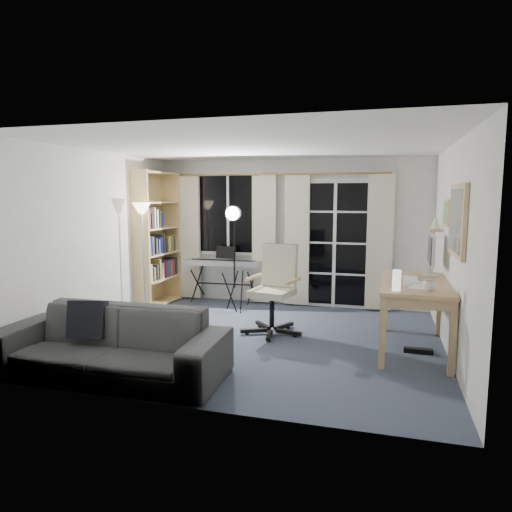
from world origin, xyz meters
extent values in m
cube|color=#333A4A|center=(0.00, 0.00, -0.01)|extent=(4.50, 4.00, 0.02)
cube|color=white|center=(-1.05, 1.98, 1.50)|extent=(1.20, 0.06, 1.40)
cube|color=black|center=(-1.05, 1.95, 1.50)|extent=(1.10, 0.02, 1.30)
cube|color=white|center=(-1.05, 1.94, 1.50)|extent=(0.04, 0.03, 1.30)
cube|color=white|center=(0.75, 1.98, 1.02)|extent=(1.32, 0.06, 2.11)
cube|color=black|center=(0.45, 1.95, 1.02)|extent=(0.55, 0.02, 1.95)
cube|color=black|center=(1.05, 1.95, 1.02)|extent=(0.55, 0.02, 1.95)
cube|color=white|center=(0.75, 1.94, 1.02)|extent=(0.05, 0.04, 2.05)
cube|color=white|center=(0.75, 1.94, 0.55)|extent=(1.15, 0.03, 0.03)
cube|color=white|center=(0.75, 1.94, 1.05)|extent=(1.15, 0.03, 0.03)
cube|color=white|center=(0.75, 1.94, 1.55)|extent=(1.15, 0.03, 0.03)
cylinder|color=gold|center=(-0.15, 1.90, 2.15)|extent=(3.50, 0.03, 0.03)
cube|color=beige|center=(-1.75, 1.88, 1.08)|extent=(0.40, 0.07, 2.10)
cube|color=beige|center=(-0.40, 1.88, 1.08)|extent=(0.40, 0.07, 2.10)
cube|color=beige|center=(0.15, 1.88, 1.08)|extent=(0.40, 0.07, 2.10)
cube|color=beige|center=(1.45, 1.88, 1.08)|extent=(0.40, 0.07, 2.10)
cube|color=tan|center=(-2.12, 0.84, 1.10)|extent=(0.35, 0.05, 2.20)
cube|color=tan|center=(-2.06, 1.83, 1.10)|extent=(0.35, 0.05, 2.20)
cube|color=tan|center=(-2.25, 1.34, 1.10)|extent=(0.08, 0.99, 2.20)
cube|color=tan|center=(-2.09, 1.33, 0.03)|extent=(0.40, 1.01, 0.03)
cube|color=tan|center=(-2.09, 1.33, 0.44)|extent=(0.40, 1.01, 0.03)
cube|color=tan|center=(-2.09, 1.33, 0.86)|extent=(0.40, 1.01, 0.03)
cube|color=tan|center=(-2.09, 1.33, 1.28)|extent=(0.40, 1.01, 0.03)
cube|color=tan|center=(-2.09, 1.33, 1.70)|extent=(0.40, 1.01, 0.03)
cube|color=tan|center=(-2.09, 1.33, 2.17)|extent=(0.40, 1.01, 0.03)
cube|color=beige|center=(-2.09, 0.93, 0.60)|extent=(0.25, 0.08, 0.28)
cube|color=olive|center=(-2.08, 1.03, 0.57)|extent=(0.25, 0.06, 0.22)
cube|color=#353535|center=(-2.08, 1.12, 0.58)|extent=(0.25, 0.05, 0.25)
cube|color=olive|center=(-2.07, 1.21, 0.62)|extent=(0.25, 0.05, 0.33)
cube|color=beige|center=(-2.07, 1.29, 0.58)|extent=(0.25, 0.07, 0.26)
cube|color=maroon|center=(-2.06, 1.39, 0.59)|extent=(0.25, 0.05, 0.26)
cube|color=#3940AD|center=(-2.06, 1.48, 0.59)|extent=(0.25, 0.07, 0.27)
cube|color=olive|center=(-2.06, 1.58, 0.58)|extent=(0.25, 0.05, 0.25)
cube|color=maroon|center=(-2.05, 1.65, 0.59)|extent=(0.25, 0.07, 0.26)
cube|color=#353535|center=(-2.05, 1.76, 0.60)|extent=(0.25, 0.04, 0.29)
cube|color=#3940AD|center=(-2.09, 0.93, 1.02)|extent=(0.25, 0.05, 0.30)
cube|color=#353535|center=(-2.08, 1.01, 1.02)|extent=(0.25, 0.08, 0.29)
cube|color=#353535|center=(-2.08, 1.11, 1.00)|extent=(0.25, 0.05, 0.25)
cube|color=#3940AD|center=(-2.07, 1.20, 0.99)|extent=(0.25, 0.05, 0.24)
cube|color=#3940AD|center=(-2.07, 1.28, 1.00)|extent=(0.25, 0.05, 0.26)
cube|color=#353535|center=(-2.07, 1.36, 1.02)|extent=(0.25, 0.05, 0.30)
cube|color=#353535|center=(-2.06, 1.44, 0.99)|extent=(0.25, 0.06, 0.24)
cube|color=#E7CA56|center=(-2.06, 1.53, 1.00)|extent=(0.25, 0.06, 0.26)
cube|color=olive|center=(-2.05, 1.62, 1.01)|extent=(0.25, 0.04, 0.27)
cube|color=#353535|center=(-2.05, 1.70, 1.00)|extent=(0.25, 0.04, 0.26)
cube|color=maroon|center=(-2.09, 0.93, 1.45)|extent=(0.25, 0.05, 0.31)
cube|color=#353535|center=(-2.08, 1.01, 1.41)|extent=(0.25, 0.04, 0.24)
cube|color=beige|center=(-2.08, 1.08, 1.46)|extent=(0.25, 0.05, 0.33)
cube|color=beige|center=(-2.08, 1.16, 1.44)|extent=(0.25, 0.05, 0.30)
cube|color=olive|center=(-2.07, 1.25, 1.41)|extent=(0.25, 0.05, 0.24)
cube|color=#3940AD|center=(-2.07, 1.33, 1.42)|extent=(0.25, 0.06, 0.25)
cylinder|color=#B2B2B7|center=(-1.94, 0.63, 0.01)|extent=(0.32, 0.32, 0.03)
cylinder|color=#B2B2B7|center=(-1.94, 0.63, 0.81)|extent=(0.03, 0.03, 1.58)
cone|color=#FFE5B2|center=(-1.94, 0.63, 1.62)|extent=(0.34, 0.34, 0.16)
cylinder|color=black|center=(-1.52, 1.68, 0.33)|extent=(0.05, 0.60, 0.54)
cylinder|color=black|center=(-1.52, 1.68, 0.33)|extent=(0.05, 0.60, 0.54)
cylinder|color=black|center=(-0.57, 1.72, 0.33)|extent=(0.05, 0.60, 0.54)
cylinder|color=black|center=(-0.57, 1.72, 0.33)|extent=(0.05, 0.60, 0.54)
cylinder|color=black|center=(-1.04, 1.70, 0.33)|extent=(0.96, 0.06, 0.02)
cube|color=silver|center=(-1.04, 1.70, 0.70)|extent=(1.25, 0.37, 0.09)
cube|color=white|center=(-1.04, 1.62, 0.73)|extent=(1.15, 0.18, 0.01)
cube|color=black|center=(-1.04, 1.66, 0.74)|extent=(1.11, 0.12, 0.01)
cube|color=black|center=(-1.05, 1.80, 0.86)|extent=(0.34, 0.08, 0.21)
cylinder|color=black|center=(-0.60, 1.25, 0.30)|extent=(0.05, 0.26, 0.67)
cylinder|color=black|center=(-0.78, 1.33, 0.30)|extent=(0.24, 0.12, 0.68)
cylinder|color=black|center=(-0.75, 1.14, 0.30)|extent=(0.21, 0.17, 0.68)
cylinder|color=black|center=(-0.71, 1.24, 0.96)|extent=(0.03, 0.03, 1.16)
cylinder|color=silver|center=(-0.70, 1.19, 1.54)|extent=(0.24, 0.15, 0.22)
cylinder|color=white|center=(-0.69, 1.12, 1.54)|extent=(0.19, 0.04, 0.19)
cube|color=black|center=(0.36, 0.22, 0.05)|extent=(0.35, 0.12, 0.04)
cylinder|color=black|center=(0.45, 0.21, 0.03)|extent=(0.06, 0.06, 0.05)
cube|color=black|center=(0.24, 0.48, 0.05)|extent=(0.22, 0.33, 0.04)
cylinder|color=black|center=(0.29, 0.56, 0.03)|extent=(0.06, 0.06, 0.05)
cube|color=black|center=(-0.04, 0.44, 0.05)|extent=(0.28, 0.29, 0.04)
cylinder|color=black|center=(-0.10, 0.51, 0.03)|extent=(0.06, 0.06, 0.05)
cube|color=black|center=(-0.09, 0.17, 0.05)|extent=(0.34, 0.20, 0.04)
cylinder|color=black|center=(-0.17, 0.13, 0.03)|extent=(0.06, 0.06, 0.05)
cube|color=black|center=(0.16, 0.03, 0.05)|extent=(0.10, 0.36, 0.04)
cylinder|color=black|center=(0.17, -0.06, 0.03)|extent=(0.06, 0.06, 0.05)
cylinder|color=black|center=(0.13, 0.27, 0.31)|extent=(0.08, 0.08, 0.44)
cube|color=beige|center=(0.13, 0.27, 0.55)|extent=(0.59, 0.59, 0.09)
cube|color=beige|center=(0.17, 0.50, 0.88)|extent=(0.50, 0.22, 0.58)
cube|color=black|center=(0.18, 0.55, 0.90)|extent=(0.47, 0.19, 0.53)
cylinder|color=tan|center=(-0.15, 0.34, 0.72)|extent=(0.13, 0.44, 0.05)
cylinder|color=tan|center=(0.41, 0.23, 0.72)|extent=(0.13, 0.44, 0.05)
cube|color=tan|center=(1.88, 0.09, 0.79)|extent=(0.80, 1.54, 0.04)
cube|color=tan|center=(1.88, 0.09, 0.72)|extent=(0.75, 1.50, 0.11)
cube|color=tan|center=(1.53, -0.62, 0.39)|extent=(0.07, 0.07, 0.77)
cube|color=tan|center=(2.20, -0.63, 0.39)|extent=(0.07, 0.07, 0.77)
cube|color=tan|center=(1.56, 0.82, 0.39)|extent=(0.07, 0.07, 0.77)
cube|color=tan|center=(2.23, 0.80, 0.39)|extent=(0.07, 0.07, 0.77)
cube|color=silver|center=(2.08, 0.54, 0.82)|extent=(0.20, 0.14, 0.02)
cube|color=silver|center=(2.08, 0.54, 0.97)|extent=(0.04, 0.03, 0.24)
cube|color=silver|center=(2.08, 0.54, 1.14)|extent=(0.05, 0.59, 0.37)
cube|color=black|center=(2.06, 0.54, 1.14)|extent=(0.02, 0.54, 0.33)
cube|color=white|center=(1.83, 0.16, 0.83)|extent=(0.16, 0.46, 0.02)
cube|color=white|center=(1.77, -0.17, 0.83)|extent=(0.07, 0.11, 0.02)
cube|color=white|center=(1.93, -0.06, 0.82)|extent=(0.28, 0.35, 0.01)
cube|color=white|center=(1.90, -0.28, 0.82)|extent=(0.25, 0.19, 0.00)
cube|color=black|center=(1.68, -0.38, 0.88)|extent=(0.06, 0.04, 0.13)
cylinder|color=white|center=(1.65, -0.49, 0.93)|extent=(0.09, 0.09, 0.22)
cube|color=black|center=(1.93, -0.01, 0.03)|extent=(0.33, 0.09, 0.05)
imported|color=silver|center=(1.98, -0.41, 0.88)|extent=(0.14, 0.11, 0.13)
cube|color=tan|center=(2.23, -0.35, 1.55)|extent=(0.04, 0.94, 0.74)
cube|color=white|center=(2.21, -0.35, 1.55)|extent=(0.01, 0.84, 0.64)
cube|color=tan|center=(2.23, 0.55, 1.60)|extent=(0.03, 0.42, 0.32)
cube|color=teal|center=(2.21, 0.55, 1.60)|extent=(0.00, 0.36, 0.26)
cube|color=tan|center=(2.16, 1.05, 1.35)|extent=(0.16, 0.30, 0.02)
cone|color=beige|center=(2.16, 1.05, 1.44)|extent=(0.12, 0.12, 0.15)
imported|color=#313133|center=(-1.09, -1.55, 0.45)|extent=(2.32, 0.71, 0.90)
cube|color=black|center=(-1.42, -1.44, 0.53)|extent=(0.42, 0.28, 0.41)
camera|label=1|loc=(1.50, -5.40, 1.80)|focal=32.00mm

